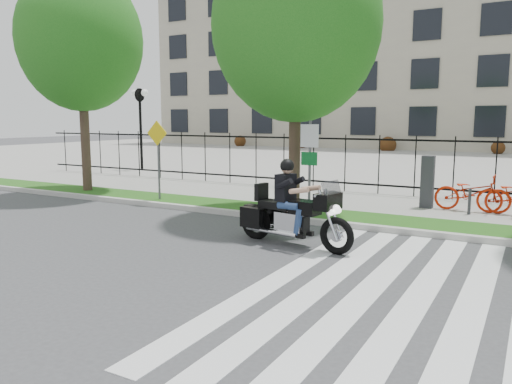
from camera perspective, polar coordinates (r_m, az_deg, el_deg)
The scene contains 14 objects.
ground at distance 9.95m, azimuth -8.09°, elevation -7.41°, with size 120.00×120.00×0.00m, color #3C3C3F.
curb at distance 13.32m, azimuth 2.71°, elevation -2.97°, with size 60.00×0.20×0.15m, color #B0ADA6.
grass_verge at distance 14.07m, azimuth 4.27°, elevation -2.38°, with size 60.00×1.50×0.15m, color #275816.
sidewalk at distance 16.33m, azimuth 8.01°, elevation -0.94°, with size 60.00×3.50×0.15m, color gray.
plaza at distance 33.20m, azimuth 19.21°, elevation 3.32°, with size 80.00×34.00×0.10m, color gray.
crosswalk_stripes at distance 8.10m, azimuth 20.77°, elevation -11.55°, with size 5.70×8.00×0.01m, color silver, non-canonical shape.
iron_fence at distance 17.83m, azimuth 10.15°, elevation 3.27°, with size 30.00×0.06×2.00m, color black, non-canonical shape.
office_building at distance 53.31m, azimuth 23.76°, elevation 15.51°, with size 60.00×21.90×20.15m.
lamp_post_left at distance 26.50m, azimuth -13.11°, elevation 9.25°, with size 1.06×0.70×4.25m.
street_tree_0 at distance 19.01m, azimuth -19.43°, elevation 16.05°, with size 4.27×4.27×7.71m.
street_tree_1 at distance 14.04m, azimuth 4.59°, elevation 18.55°, with size 4.53×4.53×7.65m.
sign_pole_regulatory at distance 13.26m, azimuth 6.13°, elevation 4.20°, with size 0.50×0.09×2.50m.
sign_pole_warning at distance 16.03m, azimuth -11.15°, elevation 4.81°, with size 0.78×0.09×2.49m.
motorcycle_rider at distance 10.62m, azimuth 4.23°, elevation -2.23°, with size 2.87×1.10×2.23m.
Camera 1 is at (5.87, -7.57, 2.69)m, focal length 35.00 mm.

